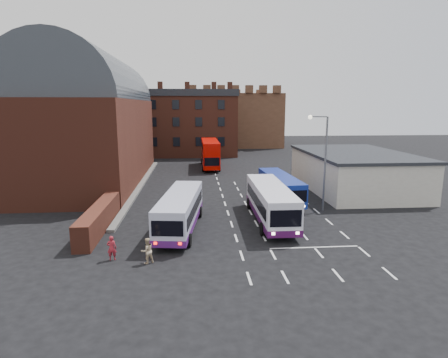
{
  "coord_description": "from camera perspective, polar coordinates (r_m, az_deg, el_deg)",
  "views": [
    {
      "loc": [
        -2.91,
        -26.09,
        9.3
      ],
      "look_at": [
        0.0,
        10.0,
        2.2
      ],
      "focal_mm": 30.0,
      "sensor_mm": 36.0,
      "label": 1
    }
  ],
  "objects": [
    {
      "name": "railway_station",
      "position": [
        48.77,
        -19.79,
        8.5
      ],
      "size": [
        12.0,
        28.0,
        16.0
      ],
      "color": "#602B1E",
      "rests_on": "ground"
    },
    {
      "name": "street_lamp",
      "position": [
        34.02,
        14.74,
        3.7
      ],
      "size": [
        1.65,
        0.77,
        8.52
      ],
      "rotation": [
        0.0,
        0.0,
        -0.34
      ],
      "color": "slate",
      "rests_on": "ground"
    },
    {
      "name": "pedestrian_red",
      "position": [
        24.19,
        -16.74,
        -10.03
      ],
      "size": [
        0.59,
        0.41,
        1.55
      ],
      "primitive_type": "imported",
      "rotation": [
        0.0,
        0.0,
        3.2
      ],
      "color": "maroon",
      "rests_on": "ground"
    },
    {
      "name": "cream_building",
      "position": [
        44.48,
        19.21,
        1.23
      ],
      "size": [
        10.4,
        16.4,
        4.25
      ],
      "color": "beige",
      "rests_on": "ground"
    },
    {
      "name": "pedestrian_beige",
      "position": [
        23.21,
        -11.63,
        -10.65
      ],
      "size": [
        0.97,
        0.91,
        1.58
      ],
      "primitive_type": "imported",
      "rotation": [
        0.0,
        0.0,
        3.69
      ],
      "color": "#CEB590",
      "rests_on": "ground"
    },
    {
      "name": "bus_white_inbound",
      "position": [
        30.69,
        7.09,
        -3.26
      ],
      "size": [
        2.81,
        10.8,
        2.94
      ],
      "rotation": [
        0.0,
        0.0,
        3.13
      ],
      "color": "white",
      "rests_on": "ground"
    },
    {
      "name": "castle_keep",
      "position": [
        92.57,
        0.93,
        9.05
      ],
      "size": [
        22.0,
        22.0,
        12.0
      ],
      "primitive_type": "cube",
      "color": "brown",
      "rests_on": "ground"
    },
    {
      "name": "bus_red_double",
      "position": [
        56.78,
        -2.13,
        3.92
      ],
      "size": [
        2.66,
        10.42,
        4.16
      ],
      "rotation": [
        0.0,
        0.0,
        3.15
      ],
      "color": "#C50700",
      "rests_on": "ground"
    },
    {
      "name": "forecourt_wall",
      "position": [
        30.21,
        -18.47,
        -5.64
      ],
      "size": [
        1.2,
        10.0,
        1.8
      ],
      "primitive_type": "cube",
      "color": "#602B1E",
      "rests_on": "ground"
    },
    {
      "name": "ground",
      "position": [
        27.85,
        1.67,
        -8.42
      ],
      "size": [
        180.0,
        180.0,
        0.0
      ],
      "primitive_type": "plane",
      "color": "black"
    },
    {
      "name": "brick_terrace",
      "position": [
        72.25,
        -7.12,
        8.0
      ],
      "size": [
        22.0,
        10.0,
        11.0
      ],
      "primitive_type": "cube",
      "color": "brown",
      "rests_on": "ground"
    },
    {
      "name": "bus_blue",
      "position": [
        37.25,
        8.57,
        -1.07
      ],
      "size": [
        2.84,
        9.61,
        2.59
      ],
      "rotation": [
        0.0,
        0.0,
        3.2
      ],
      "color": "navy",
      "rests_on": "ground"
    },
    {
      "name": "bus_white_outbound",
      "position": [
        28.66,
        -6.69,
        -4.5
      ],
      "size": [
        3.54,
        10.33,
        2.76
      ],
      "rotation": [
        0.0,
        0.0,
        -0.12
      ],
      "color": "silver",
      "rests_on": "ground"
    }
  ]
}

